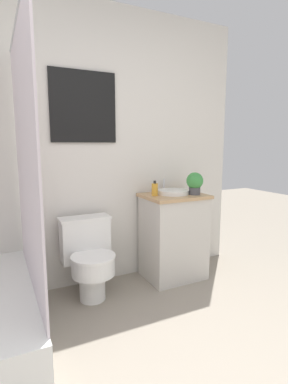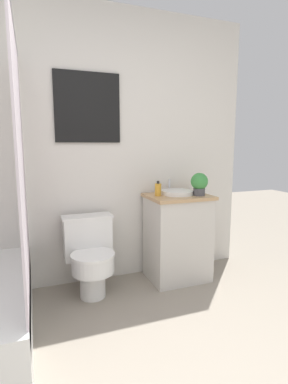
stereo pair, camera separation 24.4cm
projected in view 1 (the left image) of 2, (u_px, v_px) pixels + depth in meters
The scene contains 6 objects.
wall_back at pixel (81, 147), 2.64m from camera, with size 3.20×0.07×2.50m.
toilet at pixel (89, 255), 2.52m from camera, with size 0.43×0.50×0.67m.
vanity at pixel (173, 236), 2.89m from camera, with size 0.58×0.46×0.82m.
sink at pixel (173, 192), 2.84m from camera, with size 0.30×0.33×0.13m.
soap_bottle at pixel (155, 189), 2.74m from camera, with size 0.06×0.06×0.14m.
potted_plant at pixel (195, 182), 2.80m from camera, with size 0.16×0.16×0.21m.
Camera 1 is at (-0.69, -0.58, 1.28)m, focal length 28.00 mm.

